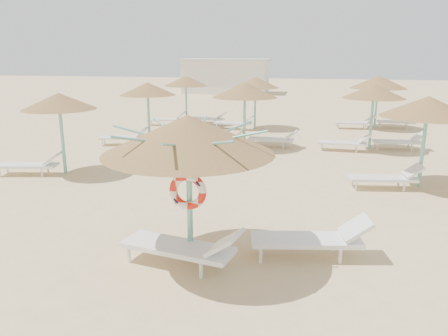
# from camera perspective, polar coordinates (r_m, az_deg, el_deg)

# --- Properties ---
(ground) EXTENTS (120.00, 120.00, 0.00)m
(ground) POSITION_cam_1_polar(r_m,az_deg,el_deg) (8.79, -4.33, -11.37)
(ground) COLOR #D7B183
(ground) RESTS_ON ground
(main_palapa) EXTENTS (3.13, 3.13, 2.81)m
(main_palapa) POSITION_cam_1_polar(r_m,az_deg,el_deg) (7.85, -4.71, 4.27)
(main_palapa) COLOR #6AB8A9
(main_palapa) RESTS_ON ground
(lounger_main_a) EXTENTS (2.39, 1.14, 0.83)m
(lounger_main_a) POSITION_cam_1_polar(r_m,az_deg,el_deg) (8.23, -5.13, -10.21)
(lounger_main_a) COLOR white
(lounger_main_a) RESTS_ON ground
(lounger_main_b) EXTENTS (2.35, 1.06, 0.82)m
(lounger_main_b) POSITION_cam_1_polar(r_m,az_deg,el_deg) (8.74, 11.66, -8.96)
(lounger_main_b) COLOR white
(lounger_main_b) RESTS_ON ground
(palapa_field) EXTENTS (19.49, 13.84, 2.72)m
(palapa_field) POSITION_cam_1_polar(r_m,az_deg,el_deg) (18.05, 13.40, 9.47)
(palapa_field) COLOR #6AB8A9
(palapa_field) RESTS_ON ground
(service_hut) EXTENTS (8.40, 4.40, 3.25)m
(service_hut) POSITION_cam_1_polar(r_m,az_deg,el_deg) (43.41, 0.26, 11.96)
(service_hut) COLOR silver
(service_hut) RESTS_ON ground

